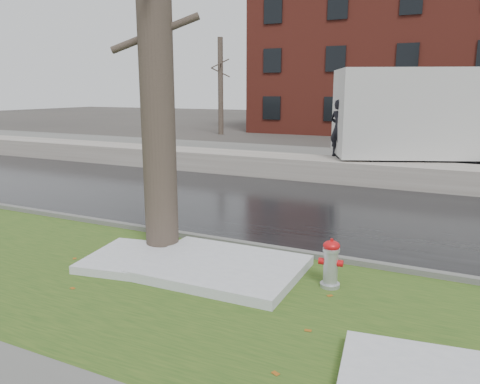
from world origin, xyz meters
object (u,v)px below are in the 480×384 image
at_px(fire_hydrant, 331,261).
at_px(worker, 339,128).
at_px(tree, 155,38).
at_px(box_truck, 459,122).

relative_size(fire_hydrant, worker, 0.39).
distance_m(tree, box_truck, 11.89).
height_order(tree, box_truck, tree).
relative_size(fire_hydrant, tree, 0.10).
height_order(tree, worker, tree).
relative_size(tree, worker, 3.90).
bearing_deg(fire_hydrant, box_truck, 77.57).
distance_m(box_truck, worker, 4.06).
xyz_separation_m(fire_hydrant, worker, (-2.34, 9.43, 1.28)).
bearing_deg(tree, fire_hydrant, -5.12).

